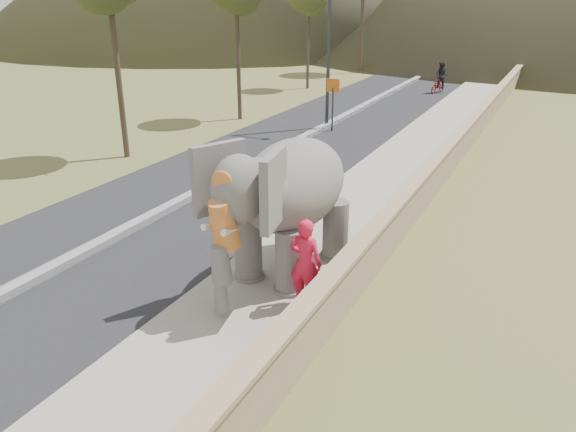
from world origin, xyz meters
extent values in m
plane|color=olive|center=(0.00, 0.00, 0.00)|extent=(160.00, 160.00, 0.00)
cube|color=black|center=(-5.00, 10.00, 0.01)|extent=(7.00, 120.00, 0.03)
cube|color=black|center=(-5.00, 10.00, 0.11)|extent=(0.35, 120.00, 0.22)
cube|color=#9E9687|center=(0.00, 10.00, 0.07)|extent=(3.00, 120.00, 0.15)
cube|color=tan|center=(1.65, 10.00, 0.55)|extent=(0.30, 120.00, 1.10)
cylinder|color=#28282D|center=(-5.00, 14.72, 4.00)|extent=(0.16, 0.16, 8.00)
cylinder|color=#2D2D33|center=(-4.50, 14.17, 1.00)|extent=(0.08, 0.08, 2.00)
cube|color=#CD5D13|center=(-4.50, 14.17, 2.10)|extent=(0.60, 0.05, 0.60)
imported|color=red|center=(0.95, -0.56, 1.09)|extent=(0.69, 0.45, 1.88)
imported|color=maroon|center=(-2.43, 26.70, 0.45)|extent=(0.97, 1.82, 0.91)
imported|color=black|center=(-2.28, 26.70, 1.08)|extent=(0.93, 0.80, 1.67)
camera|label=1|loc=(5.08, -9.64, 6.14)|focal=35.00mm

